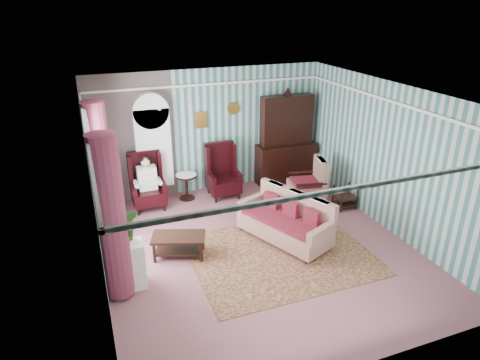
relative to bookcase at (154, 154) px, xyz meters
name	(u,v)px	position (x,y,z in m)	size (l,w,h in m)	color
floor	(258,249)	(1.35, -2.84, -1.12)	(6.00, 6.00, 0.00)	#93555C
room_shell	(222,149)	(0.73, -2.66, 0.89)	(5.53, 6.02, 2.91)	#3C6D6D
bookcase	(154,154)	(0.00, 0.00, 0.00)	(0.80, 0.28, 2.24)	silver
dresser_hutch	(287,137)	(3.25, -0.12, 0.06)	(1.50, 0.56, 2.36)	black
wingback_left	(147,182)	(-0.25, -0.39, -0.50)	(0.76, 0.80, 1.25)	black
wingback_right	(223,171)	(1.50, -0.39, -0.50)	(0.76, 0.80, 1.25)	black
seated_woman	(148,183)	(-0.25, -0.39, -0.53)	(0.44, 0.40, 1.18)	white
round_side_table	(187,187)	(0.65, -0.24, -0.82)	(0.50, 0.50, 0.60)	black
nest_table	(345,197)	(3.82, -1.94, -0.85)	(0.45, 0.38, 0.54)	black
plant_stand	(127,266)	(-1.05, -3.14, -0.72)	(0.55, 0.35, 0.80)	silver
rug	(280,254)	(1.65, -3.14, -1.11)	(3.20, 2.60, 0.01)	#44161C
sofa	(285,214)	(1.96, -2.69, -0.57)	(1.85, 0.91, 1.09)	beige
floral_armchair	(307,181)	(3.18, -1.34, -0.61)	(0.84, 0.83, 1.02)	#BAA890
coffee_table	(179,246)	(-0.08, -2.54, -0.91)	(0.94, 0.49, 0.42)	black
potted_plant_a	(121,238)	(-1.10, -3.28, -0.11)	(0.37, 0.32, 0.41)	#204B17
potted_plant_b	(128,225)	(-0.95, -3.01, -0.06)	(0.29, 0.23, 0.53)	#1D5019
potted_plant_c	(118,231)	(-1.11, -3.05, -0.12)	(0.23, 0.23, 0.41)	#184D18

